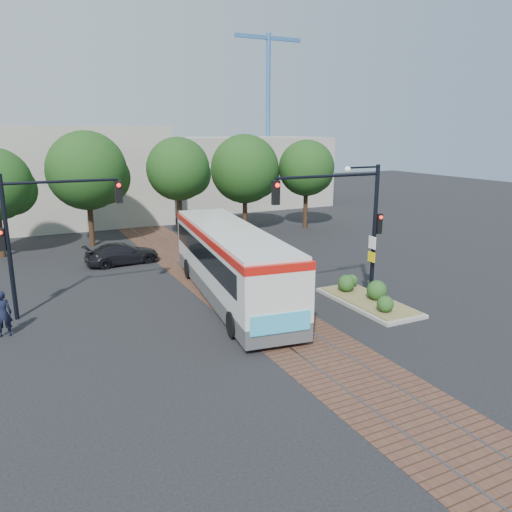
% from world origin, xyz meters
% --- Properties ---
extents(ground, '(120.00, 120.00, 0.00)m').
position_xyz_m(ground, '(0.00, 0.00, 0.00)').
color(ground, black).
rests_on(ground, ground).
extents(trackbed, '(3.60, 40.00, 0.02)m').
position_xyz_m(trackbed, '(0.00, 4.00, 0.01)').
color(trackbed, brown).
rests_on(trackbed, ground).
extents(tree_row, '(26.40, 5.60, 7.67)m').
position_xyz_m(tree_row, '(1.21, 16.42, 4.85)').
color(tree_row, '#382314').
rests_on(tree_row, ground).
extents(warehouses, '(40.00, 13.00, 8.00)m').
position_xyz_m(warehouses, '(-0.53, 28.75, 3.81)').
color(warehouses, '#ADA899').
rests_on(warehouses, ground).
extents(crane, '(8.00, 0.50, 18.00)m').
position_xyz_m(crane, '(18.00, 34.00, 10.88)').
color(crane, '#3F72B2').
rests_on(crane, ground).
extents(city_bus, '(4.19, 12.60, 3.31)m').
position_xyz_m(city_bus, '(-0.42, 2.52, 1.85)').
color(city_bus, '#444447').
rests_on(city_bus, ground).
extents(traffic_island, '(2.20, 5.20, 1.13)m').
position_xyz_m(traffic_island, '(4.82, -0.90, 0.33)').
color(traffic_island, gray).
rests_on(traffic_island, ground).
extents(signal_pole_main, '(5.49, 0.46, 6.00)m').
position_xyz_m(signal_pole_main, '(3.86, -0.81, 4.16)').
color(signal_pole_main, black).
rests_on(signal_pole_main, ground).
extents(signal_pole_left, '(4.99, 0.34, 6.00)m').
position_xyz_m(signal_pole_left, '(-8.37, 4.00, 3.86)').
color(signal_pole_left, black).
rests_on(signal_pole_left, ground).
extents(officer, '(0.68, 0.46, 1.81)m').
position_xyz_m(officer, '(-9.96, 2.24, 0.91)').
color(officer, black).
rests_on(officer, ground).
extents(parked_car, '(4.39, 2.10, 1.24)m').
position_xyz_m(parked_car, '(-3.67, 11.05, 0.62)').
color(parked_car, black).
rests_on(parked_car, ground).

